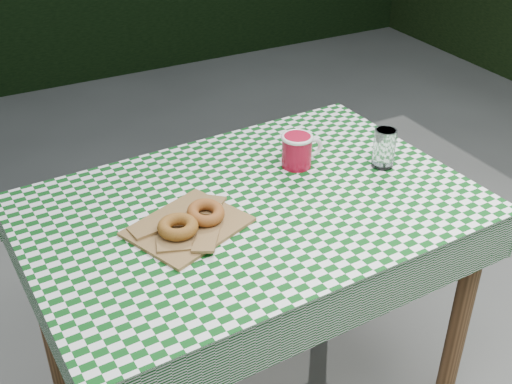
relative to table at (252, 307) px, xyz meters
The scene contains 8 objects.
ground 0.39m from the table, 74.01° to the left, with size 60.00×60.00×0.00m, color #474843.
table is the anchor object (origin of this frame).
tablecloth 0.38m from the table, 90.00° to the left, with size 1.22×0.82×0.01m, color #0A4513.
paper_bag 0.44m from the table, behind, with size 0.28×0.23×0.02m, color #9C7444.
bagel_front 0.48m from the table, 167.18° to the right, with size 0.10×0.10×0.03m, color olive.
bagel_back 0.44m from the table, 169.71° to the right, with size 0.10×0.10×0.03m, color brown.
coffee_mug 0.50m from the table, 29.28° to the left, with size 0.18×0.18×0.10m, color maroon, non-canonical shape.
drinking_glass 0.63m from the table, ahead, with size 0.07×0.07×0.12m, color white.
Camera 1 is at (-0.71, -1.42, 1.71)m, focal length 44.83 mm.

